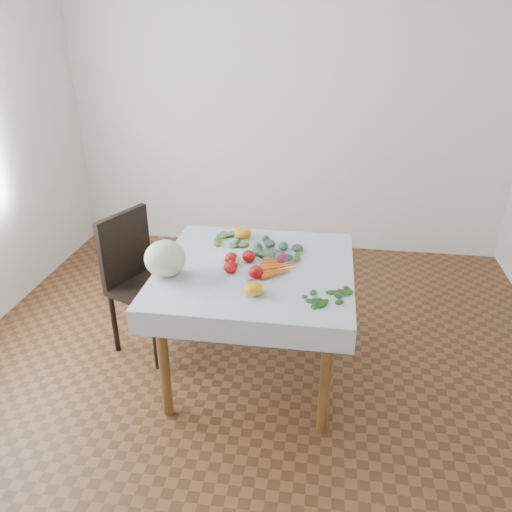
% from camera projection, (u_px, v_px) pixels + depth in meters
% --- Properties ---
extents(ground, '(4.00, 4.00, 0.00)m').
position_uv_depth(ground, '(255.00, 371.00, 3.22)').
color(ground, brown).
extents(back_wall, '(4.00, 0.04, 2.70)m').
position_uv_depth(back_wall, '(289.00, 105.00, 4.41)').
color(back_wall, white).
rests_on(back_wall, ground).
extents(table, '(1.00, 1.00, 0.75)m').
position_uv_depth(table, '(255.00, 283.00, 2.94)').
color(table, brown).
rests_on(table, ground).
extents(tablecloth, '(1.12, 1.12, 0.01)m').
position_uv_depth(tablecloth, '(255.00, 268.00, 2.89)').
color(tablecloth, white).
rests_on(tablecloth, table).
extents(chair, '(0.56, 0.56, 0.94)m').
position_uv_depth(chair, '(139.00, 273.00, 3.29)').
color(chair, black).
rests_on(chair, ground).
extents(cabbage, '(0.27, 0.27, 0.21)m').
position_uv_depth(cabbage, '(165.00, 258.00, 2.76)').
color(cabbage, beige).
rests_on(cabbage, tablecloth).
extents(tomato_a, '(0.09, 0.09, 0.07)m').
position_uv_depth(tomato_a, '(231.00, 258.00, 2.91)').
color(tomato_a, '#B50C0C').
rests_on(tomato_a, tablecloth).
extents(tomato_b, '(0.09, 0.09, 0.07)m').
position_uv_depth(tomato_b, '(249.00, 256.00, 2.95)').
color(tomato_b, '#B50C0C').
rests_on(tomato_b, tablecloth).
extents(tomato_c, '(0.10, 0.10, 0.07)m').
position_uv_depth(tomato_c, '(230.00, 267.00, 2.82)').
color(tomato_c, '#B50C0C').
rests_on(tomato_c, tablecloth).
extents(tomato_d, '(0.09, 0.09, 0.07)m').
position_uv_depth(tomato_d, '(256.00, 272.00, 2.76)').
color(tomato_d, '#B50C0C').
rests_on(tomato_d, tablecloth).
extents(heirloom_back, '(0.15, 0.15, 0.08)m').
position_uv_depth(heirloom_back, '(243.00, 232.00, 3.25)').
color(heirloom_back, gold).
rests_on(heirloom_back, tablecloth).
extents(heirloom_front, '(0.11, 0.11, 0.07)m').
position_uv_depth(heirloom_front, '(254.00, 289.00, 2.59)').
color(heirloom_front, gold).
rests_on(heirloom_front, tablecloth).
extents(onion_a, '(0.08, 0.08, 0.07)m').
position_uv_depth(onion_a, '(281.00, 257.00, 2.93)').
color(onion_a, '#5C1A3E').
rests_on(onion_a, tablecloth).
extents(onion_b, '(0.09, 0.09, 0.06)m').
position_uv_depth(onion_b, '(253.00, 285.00, 2.63)').
color(onion_b, '#5C1A3E').
rests_on(onion_b, tablecloth).
extents(tomatillo_cluster, '(0.12, 0.12, 0.05)m').
position_uv_depth(tomatillo_cluster, '(232.00, 261.00, 2.91)').
color(tomatillo_cluster, '#B6C873').
rests_on(tomatillo_cluster, tablecloth).
extents(carrot_bunch, '(0.22, 0.34, 0.03)m').
position_uv_depth(carrot_bunch, '(281.00, 263.00, 2.90)').
color(carrot_bunch, orange).
rests_on(carrot_bunch, tablecloth).
extents(kale_bunch, '(0.28, 0.28, 0.04)m').
position_uv_depth(kale_bunch, '(275.00, 248.00, 3.08)').
color(kale_bunch, '#395D46').
rests_on(kale_bunch, tablecloth).
extents(basil_bunch, '(0.27, 0.20, 0.01)m').
position_uv_depth(basil_bunch, '(326.00, 298.00, 2.57)').
color(basil_bunch, '#25551A').
rests_on(basil_bunch, tablecloth).
extents(dill_bunch, '(0.26, 0.20, 0.03)m').
position_uv_depth(dill_bunch, '(235.00, 240.00, 3.21)').
color(dill_bunch, '#5A883E').
rests_on(dill_bunch, tablecloth).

